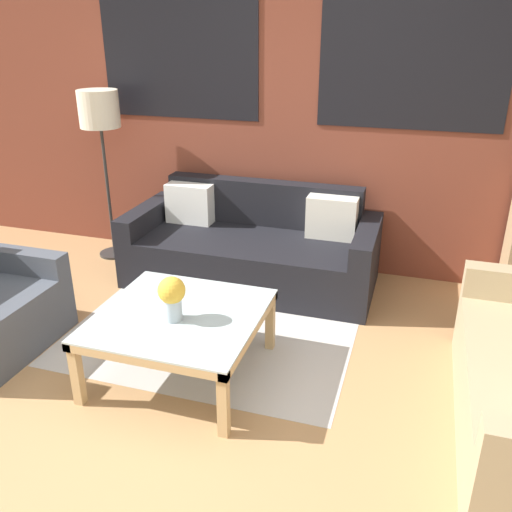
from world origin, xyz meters
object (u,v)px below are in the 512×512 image
(couch_dark, at_px, (253,249))
(flower_vase, at_px, (172,296))
(coffee_table, at_px, (180,322))
(floor_lamp, at_px, (100,117))

(couch_dark, height_order, flower_vase, couch_dark)
(coffee_table, height_order, floor_lamp, floor_lamp)
(flower_vase, bearing_deg, couch_dark, 89.61)
(coffee_table, bearing_deg, floor_lamp, 132.27)
(couch_dark, distance_m, flower_vase, 1.51)
(couch_dark, distance_m, floor_lamp, 1.73)
(couch_dark, distance_m, coffee_table, 1.41)
(floor_lamp, distance_m, flower_vase, 2.25)
(floor_lamp, bearing_deg, coffee_table, -47.73)
(couch_dark, xyz_separation_m, floor_lamp, (-1.41, 0.13, 0.99))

